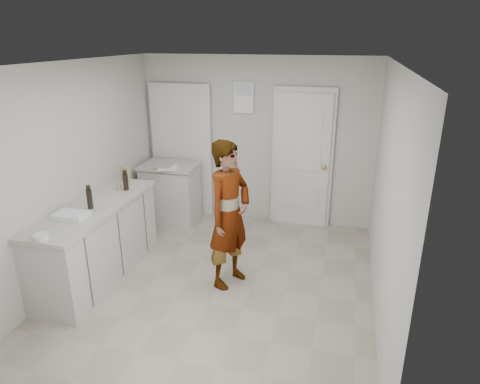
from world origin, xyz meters
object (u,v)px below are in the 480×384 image
(cake_mix_box, at_px, (125,174))
(egg_bowl, at_px, (41,237))
(person, at_px, (229,215))
(spice_jar, at_px, (119,187))
(oil_cruet_a, at_px, (125,180))
(baking_dish, at_px, (71,216))
(oil_cruet_b, at_px, (89,197))

(cake_mix_box, distance_m, egg_bowl, 1.78)
(egg_bowl, bearing_deg, cake_mix_box, 92.28)
(person, xyz_separation_m, spice_jar, (-1.52, 0.28, 0.11))
(person, relative_size, spice_jar, 19.95)
(oil_cruet_a, bearing_deg, baking_dish, -98.07)
(cake_mix_box, xyz_separation_m, spice_jar, (0.09, -0.34, -0.05))
(spice_jar, relative_size, baking_dish, 0.25)
(spice_jar, xyz_separation_m, oil_cruet_a, (0.09, 0.02, 0.08))
(person, distance_m, egg_bowl, 1.93)
(oil_cruet_a, relative_size, egg_bowl, 1.94)
(spice_jar, height_order, egg_bowl, spice_jar)
(oil_cruet_b, bearing_deg, baking_dish, -99.59)
(person, distance_m, oil_cruet_b, 1.57)
(oil_cruet_a, height_order, baking_dish, oil_cruet_a)
(oil_cruet_b, bearing_deg, cake_mix_box, 95.47)
(cake_mix_box, xyz_separation_m, egg_bowl, (0.07, -1.78, -0.07))
(baking_dish, bearing_deg, oil_cruet_a, 81.93)
(spice_jar, bearing_deg, person, -10.56)
(cake_mix_box, relative_size, egg_bowl, 1.38)
(oil_cruet_b, height_order, baking_dish, oil_cruet_b)
(cake_mix_box, xyz_separation_m, baking_dish, (0.05, -1.26, -0.07))
(spice_jar, bearing_deg, baking_dish, -92.95)
(spice_jar, bearing_deg, oil_cruet_a, 14.20)
(oil_cruet_b, relative_size, baking_dish, 0.83)
(person, xyz_separation_m, oil_cruet_b, (-1.52, -0.36, 0.20))
(baking_dish, distance_m, egg_bowl, 0.52)
(baking_dish, bearing_deg, person, 22.27)
(oil_cruet_a, bearing_deg, person, -12.02)
(egg_bowl, bearing_deg, spice_jar, 89.12)
(oil_cruet_b, distance_m, egg_bowl, 0.81)
(cake_mix_box, bearing_deg, spice_jar, -64.05)
(person, bearing_deg, baking_dish, 135.41)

